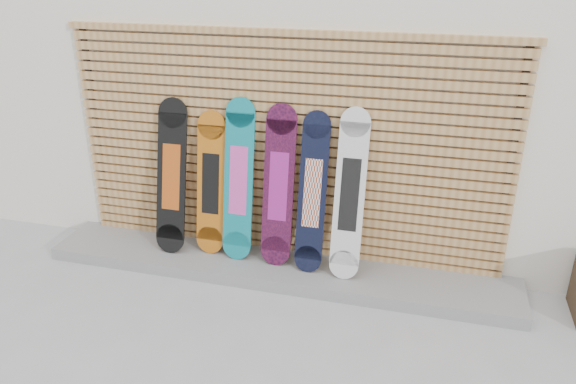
{
  "coord_description": "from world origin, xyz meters",
  "views": [
    {
      "loc": [
        1.19,
        -3.88,
        2.93
      ],
      "look_at": [
        -0.05,
        0.75,
        0.85
      ],
      "focal_mm": 35.0,
      "sensor_mm": 36.0,
      "label": 1
    }
  ],
  "objects_px": {
    "snowboard_4": "(312,193)",
    "snowboard_5": "(350,195)",
    "snowboard_1": "(211,184)",
    "snowboard_3": "(279,186)",
    "snowboard_2": "(239,181)",
    "snowboard_0": "(172,177)"
  },
  "relations": [
    {
      "from": "snowboard_0",
      "to": "snowboard_4",
      "type": "bearing_deg",
      "value": 0.03
    },
    {
      "from": "snowboard_5",
      "to": "snowboard_4",
      "type": "bearing_deg",
      "value": 177.61
    },
    {
      "from": "snowboard_2",
      "to": "snowboard_5",
      "type": "xyz_separation_m",
      "value": [
        1.08,
        -0.04,
        -0.01
      ]
    },
    {
      "from": "snowboard_4",
      "to": "snowboard_0",
      "type": "bearing_deg",
      "value": -179.97
    },
    {
      "from": "snowboard_3",
      "to": "snowboard_4",
      "type": "bearing_deg",
      "value": -3.77
    },
    {
      "from": "snowboard_4",
      "to": "snowboard_5",
      "type": "relative_size",
      "value": 0.96
    },
    {
      "from": "snowboard_0",
      "to": "snowboard_4",
      "type": "relative_size",
      "value": 1.02
    },
    {
      "from": "snowboard_2",
      "to": "snowboard_4",
      "type": "height_order",
      "value": "snowboard_2"
    },
    {
      "from": "snowboard_1",
      "to": "snowboard_4",
      "type": "height_order",
      "value": "snowboard_4"
    },
    {
      "from": "snowboard_1",
      "to": "snowboard_2",
      "type": "xyz_separation_m",
      "value": [
        0.3,
        -0.02,
        0.07
      ]
    },
    {
      "from": "snowboard_2",
      "to": "snowboard_3",
      "type": "distance_m",
      "value": 0.4
    },
    {
      "from": "snowboard_0",
      "to": "snowboard_3",
      "type": "xyz_separation_m",
      "value": [
        1.09,
        0.02,
        0.01
      ]
    },
    {
      "from": "snowboard_1",
      "to": "snowboard_4",
      "type": "xyz_separation_m",
      "value": [
        1.03,
        -0.05,
        0.04
      ]
    },
    {
      "from": "snowboard_3",
      "to": "snowboard_1",
      "type": "bearing_deg",
      "value": 177.74
    },
    {
      "from": "snowboard_1",
      "to": "snowboard_4",
      "type": "bearing_deg",
      "value": -2.75
    },
    {
      "from": "snowboard_4",
      "to": "snowboard_5",
      "type": "xyz_separation_m",
      "value": [
        0.35,
        -0.01,
        0.03
      ]
    },
    {
      "from": "snowboard_0",
      "to": "snowboard_2",
      "type": "xyz_separation_m",
      "value": [
        0.69,
        0.03,
        0.02
      ]
    },
    {
      "from": "snowboard_2",
      "to": "snowboard_5",
      "type": "height_order",
      "value": "snowboard_2"
    },
    {
      "from": "snowboard_1",
      "to": "snowboard_5",
      "type": "bearing_deg",
      "value": -2.66
    },
    {
      "from": "snowboard_1",
      "to": "snowboard_3",
      "type": "distance_m",
      "value": 0.7
    },
    {
      "from": "snowboard_0",
      "to": "snowboard_3",
      "type": "height_order",
      "value": "snowboard_3"
    },
    {
      "from": "snowboard_5",
      "to": "snowboard_1",
      "type": "bearing_deg",
      "value": 177.34
    }
  ]
}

